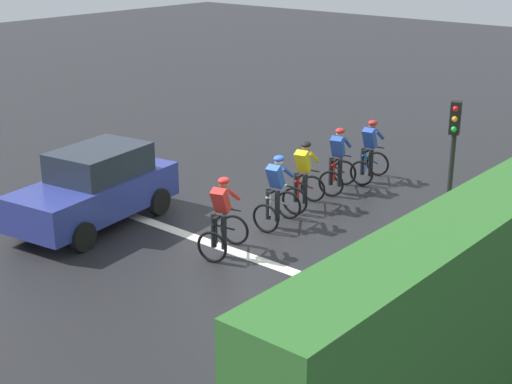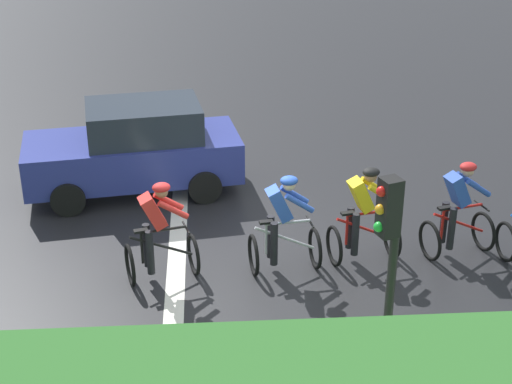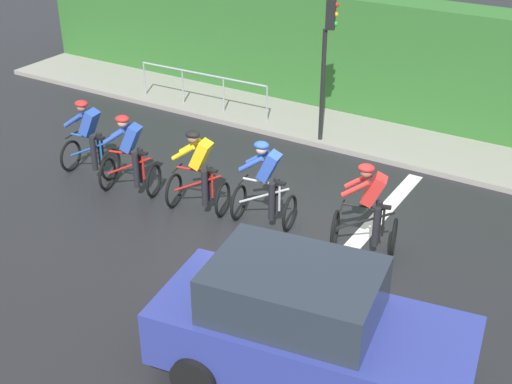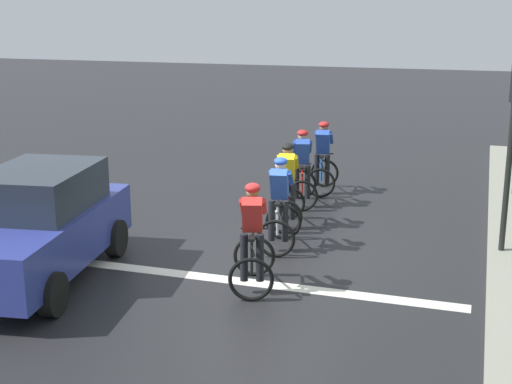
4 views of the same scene
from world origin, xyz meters
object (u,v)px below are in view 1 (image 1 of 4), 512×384
cyclist_second (338,162)px  cyclist_mid (304,177)px  cyclist_fourth (277,193)px  cyclist_trailing (222,218)px  car_navy (96,187)px  cyclist_lead (370,152)px  traffic_light_near_crossing (452,157)px

cyclist_second → cyclist_mid: same height
cyclist_fourth → cyclist_trailing: (0.13, -1.95, 0.00)m
cyclist_trailing → car_navy: size_ratio=0.39×
cyclist_mid → cyclist_lead: bearing=88.5°
cyclist_lead → cyclist_fourth: same height
cyclist_trailing → traffic_light_near_crossing: traffic_light_near_crossing is taller
cyclist_lead → traffic_light_near_crossing: 5.45m
cyclist_lead → cyclist_trailing: 6.12m
cyclist_lead → cyclist_fourth: (0.16, -4.17, 0.00)m
traffic_light_near_crossing → cyclist_mid: bearing=171.5°
cyclist_mid → cyclist_second: bearing=93.6°
cyclist_fourth → cyclist_lead: bearing=92.2°
cyclist_trailing → cyclist_fourth: bearing=93.9°
cyclist_fourth → cyclist_second: bearing=96.5°
traffic_light_near_crossing → cyclist_second: bearing=152.1°
car_navy → cyclist_lead: bearing=65.2°
cyclist_fourth → traffic_light_near_crossing: size_ratio=0.50×
cyclist_trailing → cyclist_lead: bearing=92.7°
cyclist_lead → car_navy: bearing=-114.8°
cyclist_lead → traffic_light_near_crossing: traffic_light_near_crossing is taller
traffic_light_near_crossing → cyclist_fourth: bearing=-169.3°
cyclist_second → traffic_light_near_crossing: (4.15, -2.20, 1.43)m
car_navy → traffic_light_near_crossing: 7.91m
cyclist_mid → cyclist_fourth: (0.23, -1.33, 0.00)m
cyclist_second → cyclist_mid: (0.10, -1.59, 0.00)m
car_navy → cyclist_trailing: bearing=9.9°
cyclist_lead → cyclist_mid: same height
cyclist_second → cyclist_fourth: bearing=-83.5°
cyclist_second → cyclist_fourth: size_ratio=1.00×
cyclist_second → cyclist_mid: bearing=-86.4°
cyclist_fourth → cyclist_trailing: size_ratio=1.00×
cyclist_mid → cyclist_trailing: size_ratio=1.00×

